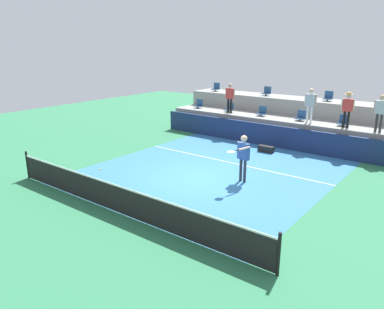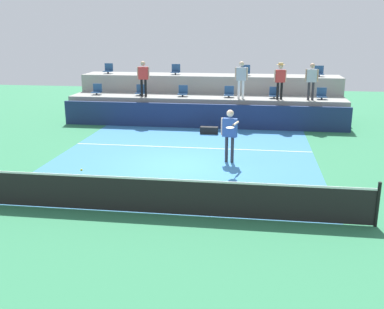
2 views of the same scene
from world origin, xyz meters
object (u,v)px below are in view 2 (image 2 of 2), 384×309
at_px(stadium_chair_lower_mid_left, 183,92).
at_px(tennis_ball, 81,170).
at_px(stadium_chair_lower_mid_right, 229,93).
at_px(stadium_chair_lower_right, 274,94).
at_px(stadium_chair_lower_far_right, 322,94).
at_px(stadium_chair_lower_left, 141,91).
at_px(stadium_chair_upper_right, 246,71).
at_px(stadium_chair_upper_far_right, 319,72).
at_px(equipment_bag, 209,130).
at_px(stadium_chair_upper_left, 176,70).
at_px(spectator_with_hat, 280,77).
at_px(spectator_in_white, 312,78).
at_px(tennis_player, 230,130).
at_px(spectator_in_grey, 143,76).
at_px(spectator_leaning_on_rail, 241,76).
at_px(stadium_chair_lower_far_left, 97,90).
at_px(stadium_chair_upper_far_left, 108,69).

relative_size(stadium_chair_lower_mid_left, tennis_ball, 7.65).
xyz_separation_m(stadium_chair_lower_mid_right, stadium_chair_lower_right, (2.09, 0.00, 0.00)).
bearing_deg(stadium_chair_lower_far_right, stadium_chair_lower_left, 180.00).
bearing_deg(stadium_chair_lower_mid_left, stadium_chair_lower_right, 0.00).
bearing_deg(stadium_chair_upper_right, stadium_chair_upper_far_right, 0.00).
bearing_deg(stadium_chair_upper_far_right, equipment_bag, -140.06).
bearing_deg(stadium_chair_lower_far_right, stadium_chair_upper_left, 165.76).
distance_m(stadium_chair_lower_mid_left, spectator_with_hat, 4.59).
bearing_deg(spectator_in_white, stadium_chair_lower_left, 177.24).
relative_size(stadium_chair_upper_far_right, tennis_player, 0.29).
distance_m(stadium_chair_upper_left, spectator_in_grey, 2.47).
relative_size(stadium_chair_upper_far_right, spectator_in_grey, 0.31).
bearing_deg(stadium_chair_upper_right, spectator_leaning_on_rail, -93.34).
relative_size(stadium_chair_lower_far_left, spectator_in_white, 0.32).
distance_m(stadium_chair_lower_mid_left, stadium_chair_lower_mid_right, 2.20).
distance_m(stadium_chair_lower_right, spectator_in_grey, 6.16).
xyz_separation_m(stadium_chair_upper_far_right, spectator_in_grey, (-8.28, -2.18, -0.07)).
bearing_deg(spectator_in_grey, stadium_chair_lower_left, 123.60).
bearing_deg(spectator_in_grey, stadium_chair_upper_left, 62.23).
xyz_separation_m(stadium_chair_lower_mid_left, spectator_leaning_on_rail, (2.76, -0.38, 0.81)).
xyz_separation_m(stadium_chair_lower_far_right, stadium_chair_upper_right, (-3.54, 1.80, 0.85)).
distance_m(stadium_chair_upper_far_right, spectator_with_hat, 2.94).
distance_m(stadium_chair_lower_mid_left, tennis_player, 7.09).
bearing_deg(spectator_with_hat, stadium_chair_upper_far_right, 48.04).
height_order(stadium_chair_upper_right, equipment_bag, stadium_chair_upper_right).
bearing_deg(stadium_chair_upper_right, tennis_ball, -108.68).
distance_m(stadium_chair_lower_right, tennis_player, 6.77).
bearing_deg(spectator_in_grey, stadium_chair_lower_mid_right, 5.47).
xyz_separation_m(stadium_chair_lower_mid_left, tennis_ball, (-1.14, -10.11, -0.80)).
bearing_deg(spectator_leaning_on_rail, stadium_chair_upper_right, 86.66).
distance_m(spectator_with_hat, tennis_ball, 11.35).
height_order(tennis_player, tennis_ball, tennis_player).
height_order(stadium_chair_lower_far_left, equipment_bag, stadium_chair_lower_far_left).
distance_m(stadium_chair_lower_far_left, tennis_player, 9.53).
relative_size(stadium_chair_lower_far_right, stadium_chair_upper_far_right, 1.00).
bearing_deg(stadium_chair_lower_left, stadium_chair_lower_right, 0.00).
relative_size(spectator_in_grey, spectator_leaning_on_rail, 0.98).
xyz_separation_m(stadium_chair_lower_mid_left, spectator_in_grey, (-1.81, -0.38, 0.78)).
bearing_deg(stadium_chair_upper_left, tennis_ball, -92.27).
bearing_deg(stadium_chair_lower_left, spectator_with_hat, -3.34).
xyz_separation_m(stadium_chair_lower_far_left, stadium_chair_lower_mid_left, (4.26, 0.00, 0.00)).
height_order(stadium_chair_upper_far_left, stadium_chair_upper_right, same).
bearing_deg(tennis_ball, stadium_chair_lower_mid_left, 83.59).
distance_m(stadium_chair_lower_far_right, stadium_chair_upper_right, 4.06).
distance_m(tennis_player, spectator_in_white, 7.06).
height_order(stadium_chair_lower_mid_right, stadium_chair_upper_far_right, stadium_chair_upper_far_right).
bearing_deg(stadium_chair_upper_right, spectator_with_hat, -53.51).
bearing_deg(stadium_chair_upper_far_left, tennis_player, -50.53).
relative_size(stadium_chair_lower_mid_left, spectator_in_white, 0.32).
bearing_deg(stadium_chair_lower_far_right, stadium_chair_upper_right, 153.04).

